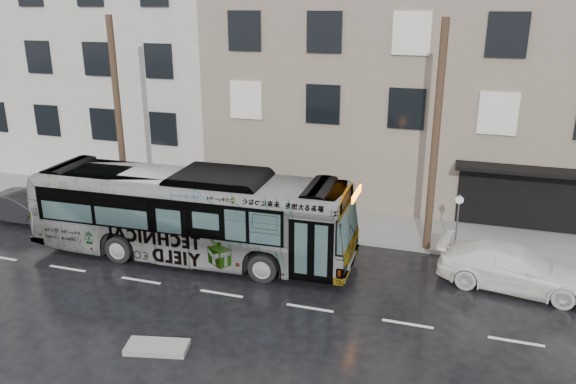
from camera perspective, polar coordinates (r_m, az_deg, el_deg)
name	(u,v)px	position (r m, az deg, el deg)	size (l,w,h in m)	color
ground	(248,264)	(22.03, -4.09, -7.27)	(120.00, 120.00, 0.00)	black
sidewalk	(287,218)	(26.22, -0.15, -2.68)	(90.00, 3.60, 0.15)	gray
building_taupe	(420,84)	(31.42, 13.24, 10.64)	(20.00, 12.00, 11.00)	#7D6C60
building_grey	(72,29)	(41.38, -21.11, 15.22)	(26.00, 15.00, 16.00)	beige
utility_pole_front	(435,140)	(22.23, 14.75, 5.14)	(0.30, 0.30, 9.00)	#4C3626
utility_pole_rear	(119,118)	(26.80, -16.83, 7.19)	(0.30, 0.30, 9.00)	#4C3626
sign_post	(457,223)	(23.17, 16.80, -3.07)	(0.06, 0.06, 2.40)	slate
bus	(191,214)	(22.22, -9.85, -2.24)	(3.01, 12.86, 3.58)	#B2B2B2
white_sedan	(514,268)	(21.47, 21.98, -7.17)	(2.11, 5.19, 1.51)	white
dark_sedan	(22,207)	(28.64, -25.42, -1.37)	(1.46, 4.19, 1.38)	black
slush_pile	(157,347)	(17.38, -13.16, -15.10)	(1.80, 0.80, 0.18)	gray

